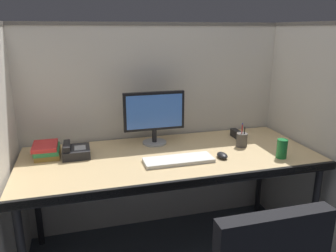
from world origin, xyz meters
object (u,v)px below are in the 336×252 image
keyboard_main (179,160)px  book_stack (47,150)px  monitor_center (154,114)px  computer_mouse (222,155)px  desk (171,162)px  soda_can (282,149)px  desk_phone (75,151)px  red_stapler (237,134)px  pen_cup (242,140)px

keyboard_main → book_stack: 0.85m
monitor_center → book_stack: 0.74m
computer_mouse → desk: bearing=156.4°
computer_mouse → soda_can: bearing=-14.9°
desk → desk_phone: bearing=166.0°
keyboard_main → book_stack: (-0.79, 0.31, 0.03)m
desk → desk_phone: size_ratio=10.00×
book_stack → red_stapler: bearing=0.5°
keyboard_main → book_stack: size_ratio=2.00×
monitor_center → desk_phone: bearing=-169.5°
monitor_center → red_stapler: 0.65m
desk → red_stapler: 0.62m
desk → pen_cup: 0.53m
desk → keyboard_main: (0.02, -0.12, 0.06)m
keyboard_main → red_stapler: size_ratio=2.87×
desk → computer_mouse: bearing=-23.6°
desk_phone → pen_cup: size_ratio=1.12×
book_stack → soda_can: 1.50m
monitor_center → red_stapler: bearing=-4.0°
monitor_center → computer_mouse: size_ratio=4.48×
monitor_center → pen_cup: 0.63m
monitor_center → pen_cup: size_ratio=2.54×
computer_mouse → book_stack: (-1.07, 0.33, 0.02)m
pen_cup → soda_can: 0.30m
monitor_center → soda_can: bearing=-33.8°
pen_cup → book_stack: 1.30m
red_stapler → monitor_center: bearing=176.0°
keyboard_main → pen_cup: (0.50, 0.15, 0.04)m
desk → computer_mouse: computer_mouse is taller
soda_can → pen_cup: bearing=119.0°
keyboard_main → soda_can: soda_can is taller
desk_phone → soda_can: bearing=-16.7°
monitor_center → keyboard_main: monitor_center is taller
soda_can → keyboard_main: bearing=170.3°
desk_phone → soda_can: 1.32m
desk → soda_can: (0.67, -0.23, 0.11)m
keyboard_main → computer_mouse: size_ratio=4.48×
monitor_center → red_stapler: (0.63, -0.04, -0.19)m
desk → pen_cup: (0.52, 0.03, 0.10)m
red_stapler → book_stack: (-1.35, -0.01, 0.01)m
computer_mouse → red_stapler: (0.27, 0.34, 0.01)m
monitor_center → red_stapler: monitor_center is taller
keyboard_main → desk_phone: 0.67m
red_stapler → desk_phone: bearing=-177.2°
computer_mouse → red_stapler: 0.44m
book_stack → soda_can: size_ratio=1.77×
keyboard_main → pen_cup: 0.53m
pen_cup → book_stack: pen_cup is taller
desk → keyboard_main: 0.13m
desk_phone → book_stack: desk_phone is taller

